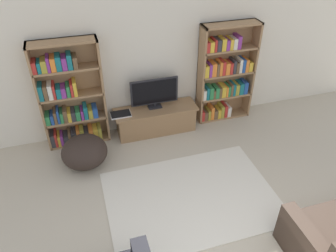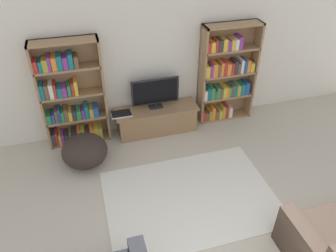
{
  "view_description": "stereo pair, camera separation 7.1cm",
  "coord_description": "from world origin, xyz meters",
  "px_view_note": "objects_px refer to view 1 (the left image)",
  "views": [
    {
      "loc": [
        -1.18,
        -0.87,
        3.61
      ],
      "look_at": [
        0.01,
        3.06,
        0.7
      ],
      "focal_mm": 35.0,
      "sensor_mm": 36.0,
      "label": 1
    },
    {
      "loc": [
        -1.11,
        -0.89,
        3.61
      ],
      "look_at": [
        0.01,
        3.06,
        0.7
      ],
      "focal_mm": 35.0,
      "sensor_mm": 36.0,
      "label": 2
    }
  ],
  "objects_px": {
    "bookshelf_right": "(224,75)",
    "tv_stand": "(156,120)",
    "laptop": "(121,114)",
    "bookshelf_left": "(70,99)",
    "television": "(154,93)",
    "beanbag_ottoman": "(84,152)"
  },
  "relations": [
    {
      "from": "beanbag_ottoman",
      "to": "tv_stand",
      "type": "bearing_deg",
      "value": 22.84
    },
    {
      "from": "bookshelf_right",
      "to": "laptop",
      "type": "height_order",
      "value": "bookshelf_right"
    },
    {
      "from": "bookshelf_left",
      "to": "television",
      "type": "distance_m",
      "value": 1.43
    },
    {
      "from": "bookshelf_left",
      "to": "beanbag_ottoman",
      "type": "relative_size",
      "value": 2.55
    },
    {
      "from": "tv_stand",
      "to": "beanbag_ottoman",
      "type": "xyz_separation_m",
      "value": [
        -1.34,
        -0.56,
        0.01
      ]
    },
    {
      "from": "bookshelf_right",
      "to": "beanbag_ottoman",
      "type": "height_order",
      "value": "bookshelf_right"
    },
    {
      "from": "tv_stand",
      "to": "television",
      "type": "distance_m",
      "value": 0.54
    },
    {
      "from": "laptop",
      "to": "tv_stand",
      "type": "bearing_deg",
      "value": 1.85
    },
    {
      "from": "bookshelf_right",
      "to": "tv_stand",
      "type": "bearing_deg",
      "value": -174.95
    },
    {
      "from": "bookshelf_left",
      "to": "laptop",
      "type": "height_order",
      "value": "bookshelf_left"
    },
    {
      "from": "bookshelf_right",
      "to": "beanbag_ottoman",
      "type": "relative_size",
      "value": 2.55
    },
    {
      "from": "bookshelf_left",
      "to": "bookshelf_right",
      "type": "xyz_separation_m",
      "value": [
        2.77,
        -0.0,
        0.03
      ]
    },
    {
      "from": "laptop",
      "to": "bookshelf_left",
      "type": "bearing_deg",
      "value": 169.93
    },
    {
      "from": "bookshelf_right",
      "to": "beanbag_ottoman",
      "type": "xyz_separation_m",
      "value": [
        -2.68,
        -0.68,
        -0.64
      ]
    },
    {
      "from": "bookshelf_right",
      "to": "tv_stand",
      "type": "height_order",
      "value": "bookshelf_right"
    },
    {
      "from": "bookshelf_left",
      "to": "laptop",
      "type": "relative_size",
      "value": 5.23
    },
    {
      "from": "bookshelf_left",
      "to": "tv_stand",
      "type": "relative_size",
      "value": 1.24
    },
    {
      "from": "bookshelf_left",
      "to": "beanbag_ottoman",
      "type": "bearing_deg",
      "value": -82.37
    },
    {
      "from": "television",
      "to": "beanbag_ottoman",
      "type": "bearing_deg",
      "value": -155.19
    },
    {
      "from": "bookshelf_left",
      "to": "television",
      "type": "height_order",
      "value": "bookshelf_left"
    },
    {
      "from": "bookshelf_right",
      "to": "television",
      "type": "relative_size",
      "value": 2.18
    },
    {
      "from": "television",
      "to": "laptop",
      "type": "distance_m",
      "value": 0.7
    }
  ]
}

